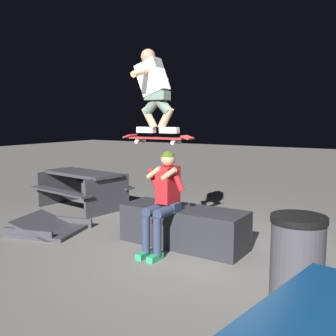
{
  "coord_description": "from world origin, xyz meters",
  "views": [
    {
      "loc": [
        -2.41,
        4.63,
        1.84
      ],
      "look_at": [
        0.29,
        0.16,
        1.16
      ],
      "focal_mm": 41.13,
      "sensor_mm": 36.0,
      "label": 1
    }
  ],
  "objects_px": {
    "skateboard": "(158,138)",
    "skater_airborne": "(154,87)",
    "ledge_box_main": "(183,226)",
    "trash_bin": "(297,264)",
    "picnic_table_back": "(82,184)",
    "kicker_ramp": "(50,229)",
    "person_sitting_on_ledge": "(164,196)"
  },
  "relations": [
    {
      "from": "skateboard",
      "to": "skater_airborne",
      "type": "bearing_deg",
      "value": 2.98
    },
    {
      "from": "ledge_box_main",
      "to": "trash_bin",
      "type": "distance_m",
      "value": 2.18
    },
    {
      "from": "skater_airborne",
      "to": "picnic_table_back",
      "type": "distance_m",
      "value": 3.43
    },
    {
      "from": "skateboard",
      "to": "kicker_ramp",
      "type": "height_order",
      "value": "skateboard"
    },
    {
      "from": "skateboard",
      "to": "skater_airborne",
      "type": "distance_m",
      "value": 0.69
    },
    {
      "from": "skater_airborne",
      "to": "ledge_box_main",
      "type": "bearing_deg",
      "value": -129.39
    },
    {
      "from": "picnic_table_back",
      "to": "person_sitting_on_ledge",
      "type": "bearing_deg",
      "value": 154.06
    },
    {
      "from": "ledge_box_main",
      "to": "kicker_ramp",
      "type": "xyz_separation_m",
      "value": [
        2.16,
        0.57,
        -0.22
      ]
    },
    {
      "from": "person_sitting_on_ledge",
      "to": "picnic_table_back",
      "type": "bearing_deg",
      "value": -25.94
    },
    {
      "from": "skateboard",
      "to": "picnic_table_back",
      "type": "xyz_separation_m",
      "value": [
        2.69,
        -1.32,
        -1.06
      ]
    },
    {
      "from": "kicker_ramp",
      "to": "skater_airborne",
      "type": "bearing_deg",
      "value": -173.15
    },
    {
      "from": "trash_bin",
      "to": "skateboard",
      "type": "bearing_deg",
      "value": -21.04
    },
    {
      "from": "person_sitting_on_ledge",
      "to": "skateboard",
      "type": "height_order",
      "value": "skateboard"
    },
    {
      "from": "ledge_box_main",
      "to": "kicker_ramp",
      "type": "relative_size",
      "value": 1.6
    },
    {
      "from": "ledge_box_main",
      "to": "skateboard",
      "type": "xyz_separation_m",
      "value": [
        0.22,
        0.34,
        1.28
      ]
    },
    {
      "from": "ledge_box_main",
      "to": "person_sitting_on_ledge",
      "type": "xyz_separation_m",
      "value": [
        0.1,
        0.39,
        0.51
      ]
    },
    {
      "from": "skateboard",
      "to": "trash_bin",
      "type": "relative_size",
      "value": 1.1
    },
    {
      "from": "skater_airborne",
      "to": "picnic_table_back",
      "type": "height_order",
      "value": "skater_airborne"
    },
    {
      "from": "person_sitting_on_ledge",
      "to": "kicker_ramp",
      "type": "xyz_separation_m",
      "value": [
        2.06,
        0.18,
        -0.73
      ]
    },
    {
      "from": "person_sitting_on_ledge",
      "to": "trash_bin",
      "type": "xyz_separation_m",
      "value": [
        -1.95,
        0.75,
        -0.32
      ]
    },
    {
      "from": "kicker_ramp",
      "to": "picnic_table_back",
      "type": "height_order",
      "value": "picnic_table_back"
    },
    {
      "from": "skater_airborne",
      "to": "person_sitting_on_ledge",
      "type": "bearing_deg",
      "value": 166.16
    },
    {
      "from": "skateboard",
      "to": "picnic_table_back",
      "type": "bearing_deg",
      "value": -26.16
    },
    {
      "from": "kicker_ramp",
      "to": "trash_bin",
      "type": "height_order",
      "value": "trash_bin"
    },
    {
      "from": "picnic_table_back",
      "to": "trash_bin",
      "type": "height_order",
      "value": "trash_bin"
    },
    {
      "from": "skater_airborne",
      "to": "trash_bin",
      "type": "distance_m",
      "value": 2.89
    },
    {
      "from": "person_sitting_on_ledge",
      "to": "skateboard",
      "type": "xyz_separation_m",
      "value": [
        0.12,
        -0.05,
        0.77
      ]
    },
    {
      "from": "person_sitting_on_ledge",
      "to": "skater_airborne",
      "type": "xyz_separation_m",
      "value": [
        0.18,
        -0.04,
        1.46
      ]
    },
    {
      "from": "skateboard",
      "to": "trash_bin",
      "type": "height_order",
      "value": "skateboard"
    },
    {
      "from": "person_sitting_on_ledge",
      "to": "skater_airborne",
      "type": "distance_m",
      "value": 1.47
    },
    {
      "from": "ledge_box_main",
      "to": "trash_bin",
      "type": "height_order",
      "value": "trash_bin"
    },
    {
      "from": "skater_airborne",
      "to": "picnic_table_back",
      "type": "xyz_separation_m",
      "value": [
        2.64,
        -1.33,
        -1.75
      ]
    }
  ]
}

